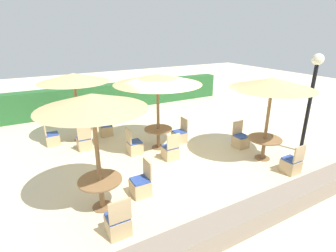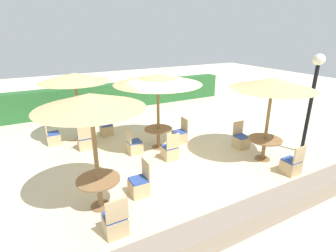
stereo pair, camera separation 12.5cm
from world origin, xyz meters
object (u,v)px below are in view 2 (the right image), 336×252
at_px(patio_chair_back_left_west, 53,138).
at_px(parasol_back_left, 74,78).
at_px(patio_chair_front_left_east, 139,185).
at_px(patio_chair_center_south, 170,151).
at_px(parasol_front_right, 273,84).
at_px(patio_chair_back_left_south, 85,142).
at_px(lamp_post, 314,85).
at_px(round_table_front_right, 264,143).
at_px(patio_chair_center_east, 180,136).
at_px(patio_chair_front_left_south, 115,223).
at_px(patio_chair_front_right_north, 241,140).
at_px(parasol_front_left, 90,102).
at_px(patio_chair_front_right_south, 291,165).
at_px(round_table_back_left, 80,126).
at_px(parasol_center, 158,79).
at_px(patio_chair_center_west, 134,146).
at_px(patio_chair_back_left_east, 107,129).
at_px(round_table_center, 158,133).
at_px(round_table_front_left, 99,185).

bearing_deg(patio_chair_back_left_west, parasol_back_left, 87.89).
bearing_deg(parasol_back_left, patio_chair_front_left_east, -82.59).
bearing_deg(patio_chair_center_south, parasol_front_right, -29.20).
xyz_separation_m(parasol_back_left, patio_chair_back_left_south, (-0.06, -0.93, -2.13)).
distance_m(lamp_post, parasol_back_left, 8.08).
distance_m(round_table_front_right, patio_chair_center_east, 3.01).
bearing_deg(patio_chair_back_left_south, lamp_post, -30.52).
relative_size(patio_chair_center_east, patio_chair_center_south, 1.00).
relative_size(round_table_front_right, patio_chair_front_left_south, 1.14).
bearing_deg(patio_chair_front_right_north, patio_chair_back_left_south, -27.29).
bearing_deg(parasol_front_left, patio_chair_center_east, 33.23).
height_order(patio_chair_front_right_south, round_table_back_left, patio_chair_front_right_south).
relative_size(patio_chair_front_left_east, patio_chair_front_left_south, 1.00).
relative_size(lamp_post, parasol_front_right, 1.25).
height_order(round_table_back_left, parasol_center, parasol_center).
distance_m(parasol_back_left, patio_chair_back_left_west, 2.35).
bearing_deg(patio_chair_center_west, round_table_back_left, -147.31).
bearing_deg(patio_chair_back_left_east, patio_chair_front_left_south, 165.55).
xyz_separation_m(patio_chair_front_right_north, round_table_center, (-2.62, 1.38, 0.30)).
relative_size(patio_chair_back_left_west, patio_chair_front_left_south, 1.00).
distance_m(parasol_back_left, parasol_center, 3.11).
relative_size(round_table_back_left, round_table_center, 1.05).
distance_m(round_table_back_left, patio_chair_center_west, 2.52).
distance_m(lamp_post, round_table_front_right, 2.42).
relative_size(patio_chair_front_right_north, parasol_center, 0.32).
bearing_deg(patio_chair_back_left_east, round_table_front_left, 161.92).
distance_m(patio_chair_front_right_south, patio_chair_center_east, 3.91).
xyz_separation_m(round_table_front_right, parasol_center, (-2.60, 2.43, 1.90)).
relative_size(round_table_front_left, patio_chair_front_left_east, 1.08).
relative_size(round_table_back_left, round_table_front_left, 1.02).
bearing_deg(parasol_center, round_table_back_left, 137.29).
bearing_deg(round_table_back_left, lamp_post, -36.42).
xyz_separation_m(parasol_back_left, round_table_back_left, (0.00, -0.00, -1.82)).
bearing_deg(patio_chair_front_right_south, patio_chair_back_left_south, 136.76).
bearing_deg(patio_chair_front_right_south, patio_chair_front_left_south, 178.81).
relative_size(lamp_post, patio_chair_front_right_south, 3.57).
distance_m(round_table_front_right, round_table_back_left, 6.66).
distance_m(round_table_center, patio_chair_center_east, 0.98).
relative_size(round_table_back_left, parasol_front_left, 0.37).
xyz_separation_m(patio_chair_back_left_west, patio_chair_front_left_south, (0.60, -5.51, 0.00)).
height_order(lamp_post, parasol_back_left, lamp_post).
bearing_deg(patio_chair_back_left_south, patio_chair_center_south, -42.93).
relative_size(lamp_post, patio_chair_back_left_west, 3.57).
bearing_deg(patio_chair_front_left_east, patio_chair_front_left_south, 137.14).
xyz_separation_m(patio_chair_front_right_south, patio_chair_center_south, (-2.66, 2.53, 0.00)).
relative_size(patio_chair_back_left_west, round_table_front_left, 0.92).
distance_m(parasol_center, patio_chair_front_left_east, 3.62).
distance_m(patio_chair_center_south, parasol_front_left, 3.81).
bearing_deg(patio_chair_back_left_south, parasol_front_right, -36.16).
height_order(patio_chair_front_right_south, patio_chair_front_left_south, same).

